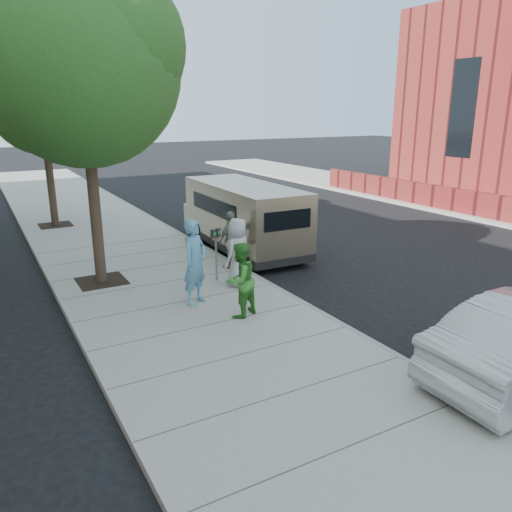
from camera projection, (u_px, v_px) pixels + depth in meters
name	position (u px, v px, depth m)	size (l,w,h in m)	color
ground	(221.00, 300.00, 12.15)	(120.00, 120.00, 0.00)	black
sidewalk	(183.00, 304.00, 11.66)	(5.00, 60.00, 0.15)	gray
curb_face	(272.00, 287.00, 12.81)	(0.12, 60.00, 0.16)	gray
church_wall	(502.00, 208.00, 20.04)	(0.30, 22.00, 1.00)	maroon
tree_near	(83.00, 60.00, 11.52)	(4.62, 4.60, 7.53)	black
tree_far	(42.00, 97.00, 18.05)	(3.92, 3.80, 6.49)	black
parking_meter	(216.00, 243.00, 12.82)	(0.30, 0.20, 1.39)	gray
van	(243.00, 216.00, 16.18)	(2.14, 5.93, 2.18)	tan
person_officer	(195.00, 262.00, 11.29)	(0.72, 0.47, 1.98)	#5799BA
person_green_shirt	(240.00, 280.00, 10.61)	(0.79, 0.62, 1.63)	#38892C
person_gray_shirt	(238.00, 252.00, 12.49)	(0.85, 0.55, 1.74)	#B3B3B6
person_striped_polo	(231.00, 240.00, 13.94)	(0.95, 0.40, 1.62)	gray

